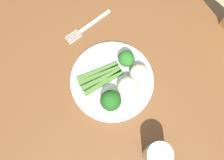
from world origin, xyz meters
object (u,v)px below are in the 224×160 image
object	(u,v)px
asparagus_bundle	(100,77)
fork	(88,26)
water_glass	(157,155)
dining_table	(103,85)
broccoli_back_right	(126,59)
broccoli_outer_edge	(111,101)
cauliflower_edge	(139,73)
plate	(112,81)
cauliflower_near_center	(128,87)

from	to	relation	value
asparagus_bundle	fork	world-z (taller)	asparagus_bundle
water_glass	dining_table	bearing A→B (deg)	-0.19
broccoli_back_right	broccoli_outer_edge	bearing A→B (deg)	127.37
cauliflower_edge	water_glass	xyz separation A→B (m)	(-0.21, 0.09, 0.01)
plate	broccoli_outer_edge	xyz separation A→B (m)	(-0.05, 0.04, 0.05)
broccoli_outer_edge	fork	xyz separation A→B (m)	(0.24, -0.07, -0.05)
plate	cauliflower_edge	bearing A→B (deg)	-112.50
plate	fork	distance (m)	0.19
plate	broccoli_outer_edge	world-z (taller)	broccoli_outer_edge
plate	cauliflower_near_center	size ratio (longest dim) A/B	3.98
broccoli_back_right	cauliflower_edge	xyz separation A→B (m)	(-0.05, -0.01, -0.01)
dining_table	cauliflower_edge	size ratio (longest dim) A/B	21.69
plate	cauliflower_edge	world-z (taller)	cauliflower_edge
cauliflower_near_center	water_glass	distance (m)	0.19
cauliflower_edge	fork	xyz separation A→B (m)	(0.22, 0.04, -0.04)
plate	cauliflower_near_center	bearing A→B (deg)	-154.33
asparagus_bundle	fork	distance (m)	0.18
plate	broccoli_outer_edge	distance (m)	0.08
broccoli_outer_edge	broccoli_back_right	bearing A→B (deg)	-52.63
broccoli_back_right	water_glass	world-z (taller)	water_glass
dining_table	cauliflower_near_center	xyz separation A→B (m)	(-0.08, -0.04, 0.16)
cauliflower_near_center	cauliflower_edge	bearing A→B (deg)	-71.22
cauliflower_near_center	fork	distance (m)	0.24
plate	cauliflower_edge	size ratio (longest dim) A/B	4.51
asparagus_bundle	fork	size ratio (longest dim) A/B	0.79
broccoli_back_right	fork	distance (m)	0.17
broccoli_outer_edge	water_glass	size ratio (longest dim) A/B	0.67
dining_table	asparagus_bundle	distance (m)	0.14
asparagus_bundle	broccoli_back_right	size ratio (longest dim) A/B	2.23
dining_table	cauliflower_near_center	size ratio (longest dim) A/B	19.13
broccoli_back_right	asparagus_bundle	bearing A→B (deg)	89.85
cauliflower_edge	water_glass	world-z (taller)	water_glass
asparagus_bundle	broccoli_outer_edge	size ratio (longest dim) A/B	1.84
broccoli_outer_edge	broccoli_back_right	distance (m)	0.13
broccoli_back_right	cauliflower_edge	distance (m)	0.05
plate	fork	xyz separation A→B (m)	(0.19, -0.03, -0.01)
asparagus_bundle	cauliflower_near_center	size ratio (longest dim) A/B	2.15
dining_table	plate	size ratio (longest dim) A/B	4.81
broccoli_outer_edge	dining_table	bearing A→B (deg)	-15.44
broccoli_back_right	cauliflower_near_center	xyz separation A→B (m)	(-0.07, 0.04, -0.00)
cauliflower_near_center	water_glass	bearing A→B (deg)	168.64
cauliflower_near_center	asparagus_bundle	bearing A→B (deg)	33.46
dining_table	plate	bearing A→B (deg)	-155.51
cauliflower_near_center	cauliflower_edge	world-z (taller)	cauliflower_near_center
dining_table	cauliflower_edge	world-z (taller)	cauliflower_edge
asparagus_bundle	cauliflower_edge	xyz separation A→B (m)	(-0.05, -0.10, 0.02)
asparagus_bundle	dining_table	bearing A→B (deg)	-130.50
asparagus_bundle	broccoli_back_right	bearing A→B (deg)	-173.07
dining_table	fork	size ratio (longest dim) A/B	7.01
water_glass	cauliflower_near_center	bearing A→B (deg)	-11.36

